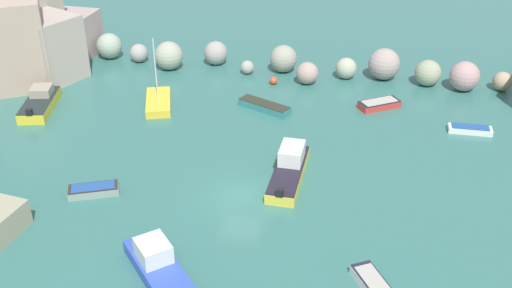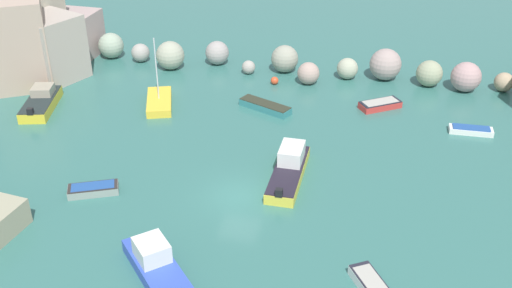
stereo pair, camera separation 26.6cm
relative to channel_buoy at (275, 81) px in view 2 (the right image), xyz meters
name	(u,v)px [view 2 (the right image)]	position (x,y,z in m)	size (l,w,h in m)	color
cove_water	(239,196)	(1.00, -17.38, -0.34)	(160.00, 160.00, 0.00)	#336B63
rock_breakwater	(269,60)	(-0.94, 2.47, 0.85)	(41.21, 4.84, 2.76)	#9C9192
channel_buoy	(275,81)	(0.00, 0.00, 0.00)	(0.68, 0.68, 0.68)	#E04C28
moored_boat_0	(157,266)	(-1.44, -25.20, 0.26)	(5.31, 5.60, 1.75)	blue
moored_boat_2	(289,168)	(3.63, -14.40, 0.28)	(1.96, 6.53, 1.76)	gold
moored_boat_3	(159,102)	(-8.33, -6.11, 0.00)	(3.34, 5.05, 5.69)	yellow
moored_boat_4	(41,102)	(-17.37, -8.49, 0.20)	(3.35, 5.80, 1.50)	gold
moored_boat_5	(471,130)	(15.82, -5.76, -0.10)	(3.13, 1.05, 0.50)	white
moored_boat_6	(93,189)	(-7.97, -18.93, -0.04)	(3.29, 2.29, 0.57)	gray
moored_boat_7	(265,106)	(0.18, -5.09, -0.05)	(4.48, 2.93, 0.59)	teal
moored_boat_8	(380,105)	(9.11, -2.88, -0.03)	(3.50, 2.94, 0.59)	red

